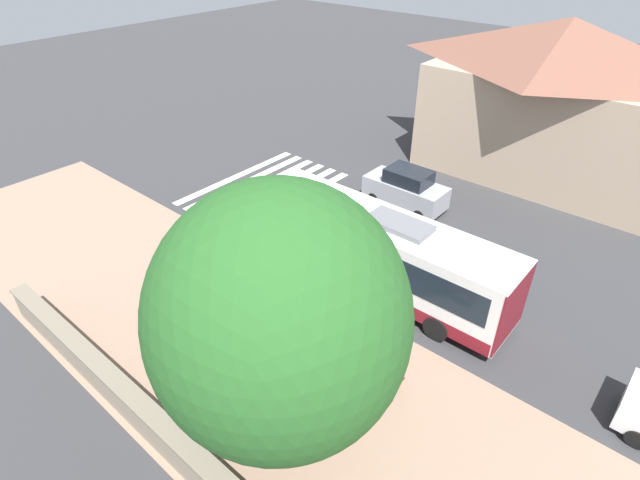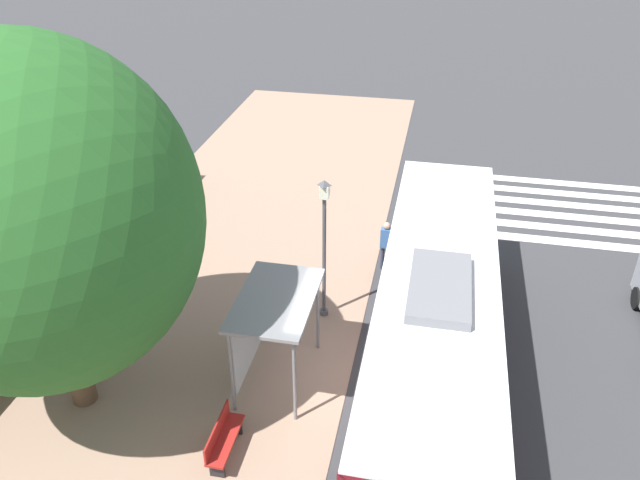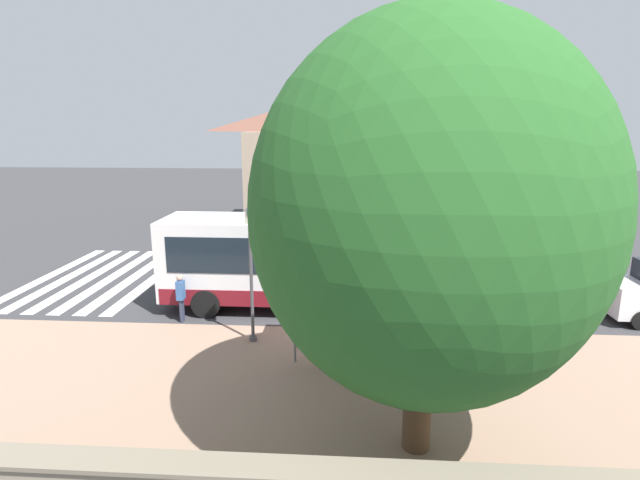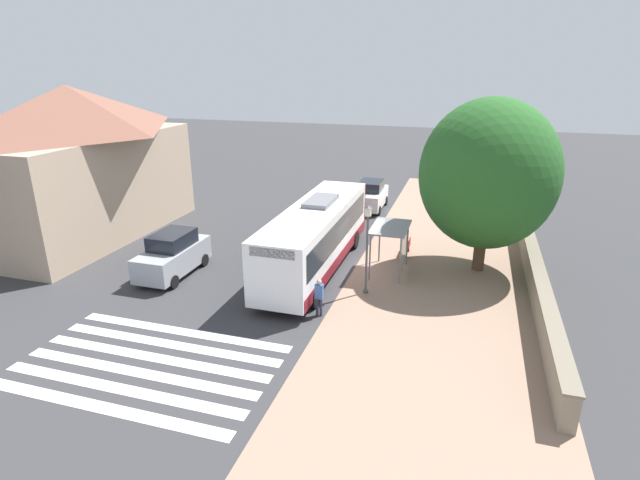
# 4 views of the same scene
# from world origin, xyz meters

# --- Properties ---
(ground_plane) EXTENTS (120.00, 120.00, 0.00)m
(ground_plane) POSITION_xyz_m (0.00, 0.00, 0.00)
(ground_plane) COLOR #353538
(ground_plane) RESTS_ON ground
(sidewalk_plaza) EXTENTS (9.00, 44.00, 0.02)m
(sidewalk_plaza) POSITION_xyz_m (-4.50, 0.00, 0.01)
(sidewalk_plaza) COLOR #937560
(sidewalk_plaza) RESTS_ON ground
(crosswalk_stripes) EXTENTS (9.00, 5.25, 0.01)m
(crosswalk_stripes) POSITION_xyz_m (5.00, 10.48, 0.00)
(crosswalk_stripes) COLOR silver
(crosswalk_stripes) RESTS_ON ground
(stone_wall) EXTENTS (0.60, 20.00, 1.35)m
(stone_wall) POSITION_xyz_m (-8.55, 0.00, 0.68)
(stone_wall) COLOR gray
(stone_wall) RESTS_ON ground
(background_building) EXTENTS (7.70, 13.81, 8.82)m
(background_building) POSITION_xyz_m (16.99, -0.61, 4.53)
(background_building) COLOR tan
(background_building) RESTS_ON ground
(bus) EXTENTS (2.68, 11.48, 3.49)m
(bus) POSITION_xyz_m (1.90, 0.52, 1.81)
(bus) COLOR white
(bus) RESTS_ON ground
(bus_shelter) EXTENTS (1.75, 2.81, 2.43)m
(bus_shelter) POSITION_xyz_m (-1.88, -0.13, 2.02)
(bus_shelter) COLOR slate
(bus_shelter) RESTS_ON ground
(pedestrian) EXTENTS (0.34, 0.22, 1.66)m
(pedestrian) POSITION_xyz_m (0.27, 5.27, 0.97)
(pedestrian) COLOR #2D3347
(pedestrian) RESTS_ON ground
(bench) EXTENTS (0.40, 1.47, 0.88)m
(bench) POSITION_xyz_m (-2.27, -2.66, 0.47)
(bench) COLOR maroon
(bench) RESTS_ON ground
(street_lamp_near) EXTENTS (0.28, 0.28, 4.19)m
(street_lamp_near) POSITION_xyz_m (-1.13, 2.57, 2.49)
(street_lamp_near) COLOR #4C4C51
(street_lamp_near) RESTS_ON ground
(shade_tree) EXTENTS (6.58, 6.58, 8.56)m
(shade_tree) POSITION_xyz_m (-6.04, -1.79, 4.93)
(shade_tree) COLOR brown
(shade_tree) RESTS_ON ground
(parked_car_behind_bus) EXTENTS (1.96, 4.20, 2.02)m
(parked_car_behind_bus) POSITION_xyz_m (1.45, -11.19, 0.98)
(parked_car_behind_bus) COLOR silver
(parked_car_behind_bus) RESTS_ON ground
(parked_car_far_lane) EXTENTS (1.96, 4.37, 2.17)m
(parked_car_far_lane) POSITION_xyz_m (8.45, 3.25, 1.04)
(parked_car_far_lane) COLOR #9EA0A8
(parked_car_far_lane) RESTS_ON ground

